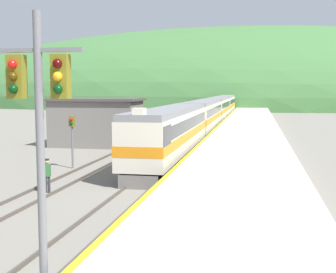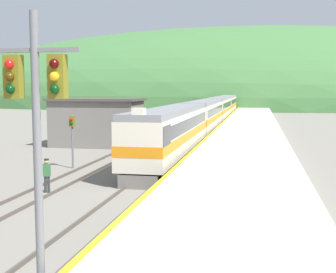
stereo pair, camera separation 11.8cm
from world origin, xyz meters
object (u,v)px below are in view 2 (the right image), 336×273
at_px(signal_mast_main, 36,120).
at_px(signal_post_siding, 72,130).
at_px(track_worker, 47,173).
at_px(carriage_fourth, 227,104).
at_px(express_train_lead_car, 171,132).
at_px(carriage_third, 219,109).
at_px(carriage_second, 204,116).

bearing_deg(signal_mast_main, signal_post_siding, 110.36).
bearing_deg(track_worker, signal_mast_main, -65.21).
bearing_deg(carriage_fourth, express_train_lead_car, -90.00).
distance_m(carriage_third, carriage_fourth, 21.17).
bearing_deg(express_train_lead_car, signal_mast_main, -86.98).
relative_size(signal_mast_main, signal_post_siding, 1.98).
bearing_deg(carriage_second, express_train_lead_car, -90.00).
bearing_deg(carriage_third, express_train_lead_car, -90.00).
bearing_deg(carriage_second, carriage_third, 90.00).
xyz_separation_m(carriage_fourth, signal_post_siding, (-6.13, -68.49, 0.42)).
bearing_deg(carriage_third, carriage_fourth, 90.00).
height_order(carriage_third, signal_post_siding, carriage_third).
bearing_deg(track_worker, carriage_second, 82.36).
xyz_separation_m(carriage_second, track_worker, (-4.51, -33.59, -1.18)).
xyz_separation_m(carriage_second, signal_mast_main, (1.29, -46.13, 2.54)).
bearing_deg(carriage_third, track_worker, -94.70).
bearing_deg(carriage_second, signal_mast_main, -88.40).
bearing_deg(signal_post_siding, carriage_second, 76.81).
bearing_deg(signal_post_siding, signal_mast_main, -69.64).
bearing_deg(carriage_third, carriage_second, -90.00).
xyz_separation_m(carriage_third, signal_mast_main, (1.29, -67.31, 2.54)).
xyz_separation_m(express_train_lead_car, track_worker, (-4.51, -11.83, -1.19)).
height_order(carriage_second, signal_mast_main, signal_mast_main).
height_order(express_train_lead_car, signal_mast_main, signal_mast_main).
relative_size(express_train_lead_car, carriage_second, 1.03).
distance_m(signal_post_siding, track_worker, 7.78).
distance_m(carriage_second, signal_post_siding, 26.86).
distance_m(carriage_third, signal_post_siding, 47.72).
distance_m(carriage_third, track_worker, 54.96).
height_order(carriage_second, carriage_third, same).
bearing_deg(carriage_fourth, signal_post_siding, -95.11).
xyz_separation_m(carriage_second, carriage_third, (0.00, 21.17, 0.00)).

